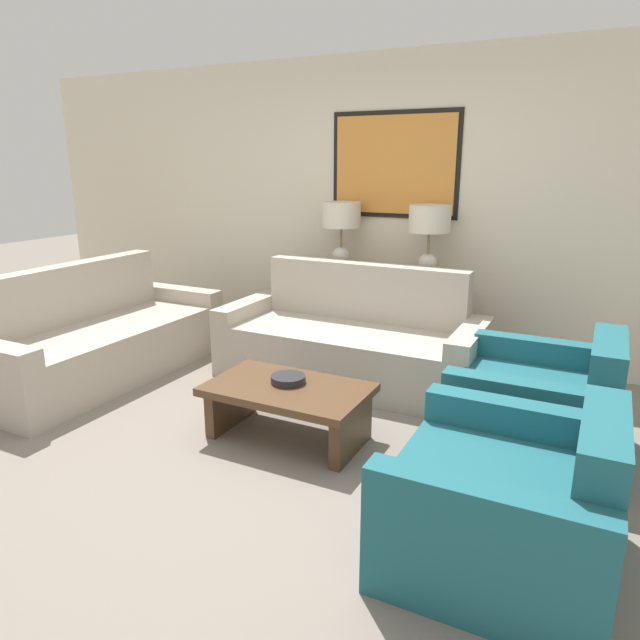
{
  "coord_description": "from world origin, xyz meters",
  "views": [
    {
      "loc": [
        1.77,
        -2.63,
        1.73
      ],
      "look_at": [
        0.02,
        0.83,
        0.65
      ],
      "focal_mm": 32.0,
      "sensor_mm": 36.0,
      "label": 1
    }
  ],
  "objects_px": {
    "armchair_near_back_wall": "(539,408)",
    "console_table": "(381,313)",
    "couch_by_back_wall": "(351,343)",
    "decorative_bowl": "(288,379)",
    "coffee_table": "(288,400)",
    "armchair_near_camera": "(507,505)",
    "table_lamp_right": "(429,225)",
    "couch_by_side": "(100,341)",
    "table_lamp_left": "(341,221)"
  },
  "relations": [
    {
      "from": "armchair_near_back_wall",
      "to": "console_table",
      "type": "bearing_deg",
      "value": 140.52
    },
    {
      "from": "couch_by_back_wall",
      "to": "decorative_bowl",
      "type": "relative_size",
      "value": 9.42
    },
    {
      "from": "coffee_table",
      "to": "armchair_near_camera",
      "type": "xyz_separation_m",
      "value": [
        1.45,
        -0.58,
        0.01
      ]
    },
    {
      "from": "decorative_bowl",
      "to": "armchair_near_camera",
      "type": "xyz_separation_m",
      "value": [
        1.47,
        -0.63,
        -0.11
      ]
    },
    {
      "from": "table_lamp_right",
      "to": "armchair_near_back_wall",
      "type": "relative_size",
      "value": 0.6
    },
    {
      "from": "couch_by_back_wall",
      "to": "couch_by_side",
      "type": "distance_m",
      "value": 2.08
    },
    {
      "from": "console_table",
      "to": "couch_by_back_wall",
      "type": "relative_size",
      "value": 0.61
    },
    {
      "from": "couch_by_side",
      "to": "decorative_bowl",
      "type": "bearing_deg",
      "value": -6.79
    },
    {
      "from": "decorative_bowl",
      "to": "armchair_near_camera",
      "type": "distance_m",
      "value": 1.6
    },
    {
      "from": "armchair_near_back_wall",
      "to": "decorative_bowl",
      "type": "bearing_deg",
      "value": -160.34
    },
    {
      "from": "table_lamp_right",
      "to": "decorative_bowl",
      "type": "bearing_deg",
      "value": -101.54
    },
    {
      "from": "decorative_bowl",
      "to": "armchair_near_back_wall",
      "type": "xyz_separation_m",
      "value": [
        1.47,
        0.53,
        -0.11
      ]
    },
    {
      "from": "console_table",
      "to": "armchair_near_back_wall",
      "type": "xyz_separation_m",
      "value": [
        1.52,
        -1.25,
        -0.12
      ]
    },
    {
      "from": "couch_by_back_wall",
      "to": "coffee_table",
      "type": "bearing_deg",
      "value": -86.43
    },
    {
      "from": "coffee_table",
      "to": "armchair_near_camera",
      "type": "distance_m",
      "value": 1.56
    },
    {
      "from": "couch_by_side",
      "to": "armchair_near_back_wall",
      "type": "xyz_separation_m",
      "value": [
        3.4,
        0.3,
        -0.03
      ]
    },
    {
      "from": "couch_by_back_wall",
      "to": "couch_by_side",
      "type": "relative_size",
      "value": 1.0
    },
    {
      "from": "table_lamp_right",
      "to": "coffee_table",
      "type": "xyz_separation_m",
      "value": [
        -0.34,
        -1.83,
        -0.95
      ]
    },
    {
      "from": "table_lamp_right",
      "to": "decorative_bowl",
      "type": "height_order",
      "value": "table_lamp_right"
    },
    {
      "from": "console_table",
      "to": "table_lamp_left",
      "type": "distance_m",
      "value": 0.91
    },
    {
      "from": "couch_by_side",
      "to": "coffee_table",
      "type": "height_order",
      "value": "couch_by_side"
    },
    {
      "from": "decorative_bowl",
      "to": "armchair_near_back_wall",
      "type": "relative_size",
      "value": 0.23
    },
    {
      "from": "armchair_near_camera",
      "to": "coffee_table",
      "type": "bearing_deg",
      "value": 158.28
    },
    {
      "from": "table_lamp_right",
      "to": "couch_by_side",
      "type": "bearing_deg",
      "value": -146.03
    },
    {
      "from": "couch_by_back_wall",
      "to": "armchair_near_back_wall",
      "type": "xyz_separation_m",
      "value": [
        1.52,
        -0.58,
        -0.03
      ]
    },
    {
      "from": "console_table",
      "to": "table_lamp_left",
      "type": "height_order",
      "value": "table_lamp_left"
    },
    {
      "from": "console_table",
      "to": "armchair_near_back_wall",
      "type": "distance_m",
      "value": 1.97
    },
    {
      "from": "couch_by_back_wall",
      "to": "armchair_near_camera",
      "type": "relative_size",
      "value": 2.13
    },
    {
      "from": "table_lamp_right",
      "to": "couch_by_back_wall",
      "type": "xyz_separation_m",
      "value": [
        -0.41,
        -0.67,
        -0.91
      ]
    },
    {
      "from": "table_lamp_right",
      "to": "couch_by_side",
      "type": "relative_size",
      "value": 0.28
    },
    {
      "from": "console_table",
      "to": "armchair_near_back_wall",
      "type": "height_order",
      "value": "console_table"
    },
    {
      "from": "table_lamp_right",
      "to": "coffee_table",
      "type": "relative_size",
      "value": 0.58
    },
    {
      "from": "couch_by_back_wall",
      "to": "armchair_near_back_wall",
      "type": "distance_m",
      "value": 1.63
    },
    {
      "from": "console_table",
      "to": "armchair_near_camera",
      "type": "relative_size",
      "value": 1.31
    },
    {
      "from": "coffee_table",
      "to": "table_lamp_right",
      "type": "bearing_deg",
      "value": 79.53
    },
    {
      "from": "couch_by_back_wall",
      "to": "armchair_near_camera",
      "type": "bearing_deg",
      "value": -48.76
    },
    {
      "from": "table_lamp_left",
      "to": "table_lamp_right",
      "type": "bearing_deg",
      "value": 0.0
    },
    {
      "from": "table_lamp_right",
      "to": "couch_by_side",
      "type": "distance_m",
      "value": 2.91
    },
    {
      "from": "console_table",
      "to": "couch_by_side",
      "type": "relative_size",
      "value": 0.61
    },
    {
      "from": "coffee_table",
      "to": "armchair_near_back_wall",
      "type": "height_order",
      "value": "armchair_near_back_wall"
    },
    {
      "from": "table_lamp_left",
      "to": "couch_by_back_wall",
      "type": "height_order",
      "value": "table_lamp_left"
    },
    {
      "from": "table_lamp_left",
      "to": "coffee_table",
      "type": "bearing_deg",
      "value": -75.22
    },
    {
      "from": "armchair_near_back_wall",
      "to": "armchair_near_camera",
      "type": "distance_m",
      "value": 1.15
    },
    {
      "from": "coffee_table",
      "to": "armchair_near_back_wall",
      "type": "distance_m",
      "value": 1.56
    },
    {
      "from": "decorative_bowl",
      "to": "armchair_near_back_wall",
      "type": "height_order",
      "value": "armchair_near_back_wall"
    },
    {
      "from": "table_lamp_left",
      "to": "table_lamp_right",
      "type": "relative_size",
      "value": 1.0
    },
    {
      "from": "couch_by_back_wall",
      "to": "armchair_near_back_wall",
      "type": "relative_size",
      "value": 2.13
    },
    {
      "from": "armchair_near_back_wall",
      "to": "armchair_near_camera",
      "type": "relative_size",
      "value": 1.0
    },
    {
      "from": "table_lamp_right",
      "to": "armchair_near_back_wall",
      "type": "xyz_separation_m",
      "value": [
        1.11,
        -1.25,
        -0.94
      ]
    },
    {
      "from": "console_table",
      "to": "table_lamp_right",
      "type": "height_order",
      "value": "table_lamp_right"
    }
  ]
}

